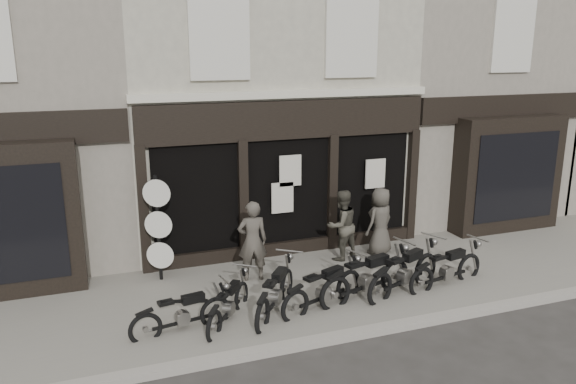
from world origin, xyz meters
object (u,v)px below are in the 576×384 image
object	(u,v)px
motorcycle_1	(229,307)
man_left	(253,241)
motorcycle_0	(183,317)
man_right	(380,221)
motorcycle_2	(276,296)
motorcycle_3	(324,292)
man_centre	(342,225)
advert_sign_post	(159,233)
motorcycle_4	(367,281)
motorcycle_6	(447,272)
motorcycle_5	(405,275)

from	to	relation	value
motorcycle_1	man_left	size ratio (longest dim) A/B	0.91
motorcycle_0	man_right	bearing A→B (deg)	13.57
motorcycle_2	motorcycle_3	xyz separation A→B (m)	(0.96, -0.16, 0.00)
motorcycle_3	man_centre	bearing A→B (deg)	36.41
motorcycle_0	motorcycle_2	distance (m)	1.85
advert_sign_post	motorcycle_0	bearing A→B (deg)	-64.70
motorcycle_1	motorcycle_2	distance (m)	0.96
motorcycle_1	man_centre	bearing A→B (deg)	-20.42
man_left	motorcycle_4	bearing A→B (deg)	146.89
man_centre	advert_sign_post	bearing A→B (deg)	-17.45
man_right	advert_sign_post	distance (m)	5.34
motorcycle_0	man_centre	bearing A→B (deg)	18.42
motorcycle_1	man_left	xyz separation A→B (m)	(0.97, 1.65, 0.66)
motorcycle_1	motorcycle_6	distance (m)	4.83
advert_sign_post	motorcycle_5	bearing A→B (deg)	-1.98
motorcycle_2	motorcycle_6	xyz separation A→B (m)	(3.88, -0.11, -0.00)
motorcycle_6	man_left	bearing A→B (deg)	143.95
motorcycle_4	advert_sign_post	xyz separation A→B (m)	(-3.88, 2.31, 0.76)
motorcycle_4	man_left	xyz separation A→B (m)	(-1.96, 1.64, 0.56)
motorcycle_1	motorcycle_4	distance (m)	2.93
motorcycle_1	motorcycle_3	size ratio (longest dim) A/B	0.79
motorcycle_2	motorcycle_5	size ratio (longest dim) A/B	0.84
motorcycle_3	man_centre	size ratio (longest dim) A/B	1.20
motorcycle_0	advert_sign_post	distance (m)	2.57
motorcycle_5	motorcycle_0	bearing A→B (deg)	158.90
motorcycle_6	motorcycle_0	bearing A→B (deg)	168.33
man_centre	man_right	distance (m)	1.05
motorcycle_5	man_centre	bearing A→B (deg)	80.56
man_left	advert_sign_post	xyz separation A→B (m)	(-1.92, 0.67, 0.19)
advert_sign_post	man_right	bearing A→B (deg)	21.59
motorcycle_2	motorcycle_6	distance (m)	3.88
motorcycle_5	motorcycle_6	world-z (taller)	motorcycle_5
motorcycle_4	man_left	bearing A→B (deg)	125.91
motorcycle_1	motorcycle_5	distance (m)	3.82
man_left	man_right	distance (m)	3.44
motorcycle_6	man_left	world-z (taller)	man_left
motorcycle_1	man_right	xyz separation A→B (m)	(4.37, 2.12, 0.60)
motorcycle_5	man_right	xyz separation A→B (m)	(0.56, 2.10, 0.52)
motorcycle_5	man_left	xyz separation A→B (m)	(-2.85, 1.63, 0.57)
motorcycle_2	man_centre	size ratio (longest dim) A/B	1.08
man_left	advert_sign_post	world-z (taller)	advert_sign_post
motorcycle_0	motorcycle_4	world-z (taller)	motorcycle_4
motorcycle_3	man_right	bearing A→B (deg)	21.02
motorcycle_6	motorcycle_4	bearing A→B (deg)	165.94
advert_sign_post	man_left	bearing A→B (deg)	4.55
motorcycle_1	motorcycle_3	distance (m)	1.91
man_left	man_right	xyz separation A→B (m)	(3.41, 0.47, -0.06)
motorcycle_2	man_right	distance (m)	4.03
motorcycle_1	man_centre	world-z (taller)	man_centre
motorcycle_5	man_left	world-z (taller)	man_left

